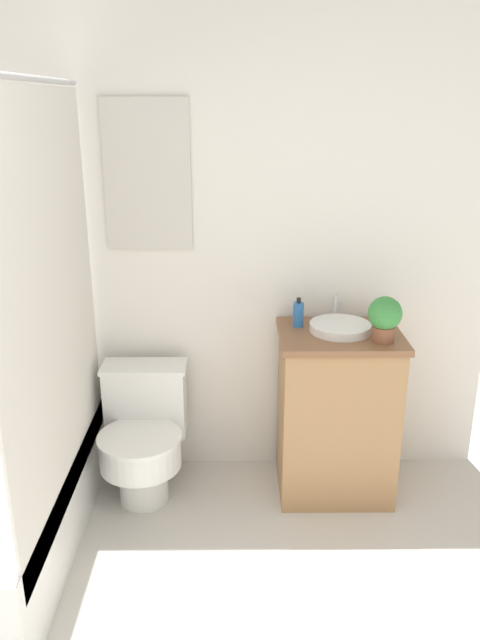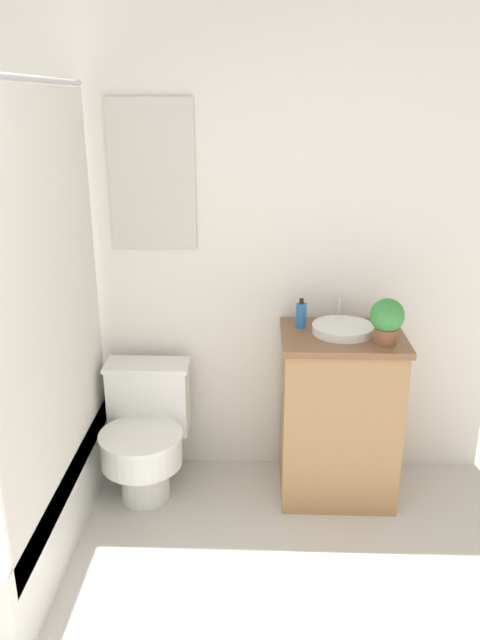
% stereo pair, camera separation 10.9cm
% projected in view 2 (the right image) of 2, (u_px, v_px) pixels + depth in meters
% --- Properties ---
extents(wall_back, '(3.19, 0.07, 2.50)m').
position_uv_depth(wall_back, '(178.00, 237.00, 3.09)').
color(wall_back, white).
rests_on(wall_back, ground_plane).
extents(shower_area, '(0.70, 1.41, 1.98)m').
position_uv_depth(shower_area, '(1.00, 491.00, 2.76)').
color(shower_area, white).
rests_on(shower_area, ground_plane).
extents(toilet, '(0.42, 0.55, 0.65)m').
position_uv_depth(toilet, '(145.00, 431.00, 3.11)').
color(toilet, white).
rests_on(toilet, ground_plane).
extents(vanity, '(0.58, 0.47, 0.86)m').
position_uv_depth(vanity, '(338.00, 415.00, 3.08)').
color(vanity, '#AD7F51').
rests_on(vanity, ground_plane).
extents(sink, '(0.29, 0.33, 0.13)m').
position_uv_depth(sink, '(343.00, 329.00, 2.95)').
color(sink, white).
rests_on(sink, vanity).
extents(soap_bottle, '(0.05, 0.05, 0.14)m').
position_uv_depth(soap_bottle, '(301.00, 315.00, 3.01)').
color(soap_bottle, '#2D6BB2').
rests_on(soap_bottle, vanity).
extents(potted_plant, '(0.15, 0.15, 0.21)m').
position_uv_depth(potted_plant, '(387.00, 319.00, 2.79)').
color(potted_plant, brown).
rests_on(potted_plant, vanity).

